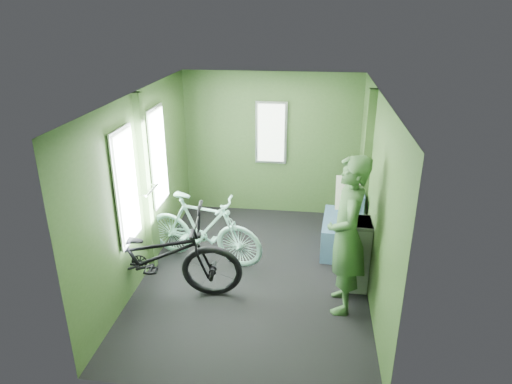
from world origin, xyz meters
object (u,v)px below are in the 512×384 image
waste_box (357,254)px  bench_seat (343,231)px  bicycle_mint (205,261)px  passenger (347,236)px  bicycle_black (156,295)px

waste_box → bench_seat: size_ratio=0.90×
bicycle_mint → passenger: passenger is taller
passenger → bicycle_mint: bearing=-113.2°
waste_box → passenger: bearing=-113.0°
waste_box → bench_seat: bench_seat is taller
bicycle_mint → passenger: (1.79, -0.77, 0.91)m
bench_seat → waste_box: bearing=-78.6°
bicycle_black → passenger: 2.38m
waste_box → bicycle_black: bearing=-167.7°
passenger → waste_box: size_ratio=2.06×
bicycle_black → waste_box: size_ratio=2.38×
bicycle_mint → bicycle_black: bearing=168.5°
bicycle_mint → passenger: bearing=-99.2°
bicycle_black → bench_seat: 2.70m
bicycle_black → bicycle_mint: (0.40, 0.85, 0.00)m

